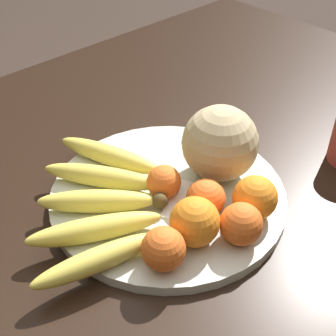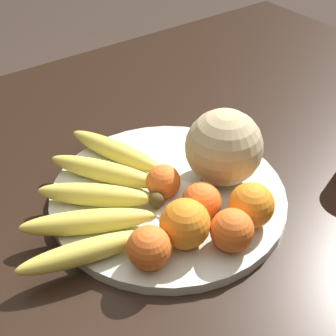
{
  "view_description": "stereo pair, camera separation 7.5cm",
  "coord_description": "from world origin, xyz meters",
  "px_view_note": "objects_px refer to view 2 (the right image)",
  "views": [
    {
      "loc": [
        -0.45,
        -0.44,
        1.3
      ],
      "look_at": [
        -0.05,
        -0.01,
        0.83
      ],
      "focal_mm": 50.0,
      "sensor_mm": 36.0,
      "label": 1
    },
    {
      "loc": [
        -0.39,
        -0.49,
        1.3
      ],
      "look_at": [
        -0.05,
        -0.01,
        0.83
      ],
      "focal_mm": 50.0,
      "sensor_mm": 36.0,
      "label": 2
    }
  ],
  "objects_px": {
    "fruit_bowl": "(168,195)",
    "banana_bunch": "(99,194)",
    "orange_front_left": "(185,224)",
    "kitchen_table": "(184,216)",
    "produce_tag": "(177,200)",
    "orange_back_right": "(251,205)",
    "melon": "(224,147)",
    "orange_back_left": "(149,248)",
    "orange_top_small": "(201,201)",
    "orange_front_right": "(163,181)",
    "orange_mid_center": "(232,230)"
  },
  "relations": [
    {
      "from": "orange_back_left",
      "to": "orange_top_small",
      "type": "height_order",
      "value": "orange_back_left"
    },
    {
      "from": "orange_back_left",
      "to": "orange_front_right",
      "type": "bearing_deg",
      "value": 46.88
    },
    {
      "from": "orange_mid_center",
      "to": "melon",
      "type": "bearing_deg",
      "value": 53.84
    },
    {
      "from": "kitchen_table",
      "to": "orange_back_left",
      "type": "relative_size",
      "value": 24.94
    },
    {
      "from": "orange_back_right",
      "to": "produce_tag",
      "type": "xyz_separation_m",
      "value": [
        -0.06,
        0.1,
        -0.03
      ]
    },
    {
      "from": "banana_bunch",
      "to": "orange_back_left",
      "type": "distance_m",
      "value": 0.15
    },
    {
      "from": "banana_bunch",
      "to": "orange_mid_center",
      "type": "relative_size",
      "value": 5.0
    },
    {
      "from": "orange_front_left",
      "to": "melon",
      "type": "bearing_deg",
      "value": 29.55
    },
    {
      "from": "orange_back_left",
      "to": "orange_back_right",
      "type": "distance_m",
      "value": 0.17
    },
    {
      "from": "fruit_bowl",
      "to": "banana_bunch",
      "type": "xyz_separation_m",
      "value": [
        -0.11,
        0.04,
        0.03
      ]
    },
    {
      "from": "kitchen_table",
      "to": "banana_bunch",
      "type": "distance_m",
      "value": 0.2
    },
    {
      "from": "orange_top_small",
      "to": "produce_tag",
      "type": "height_order",
      "value": "orange_top_small"
    },
    {
      "from": "orange_back_left",
      "to": "orange_top_small",
      "type": "distance_m",
      "value": 0.12
    },
    {
      "from": "kitchen_table",
      "to": "produce_tag",
      "type": "distance_m",
      "value": 0.12
    },
    {
      "from": "fruit_bowl",
      "to": "produce_tag",
      "type": "distance_m",
      "value": 0.03
    },
    {
      "from": "banana_bunch",
      "to": "orange_top_small",
      "type": "xyz_separation_m",
      "value": [
        0.11,
        -0.12,
        0.01
      ]
    },
    {
      "from": "fruit_bowl",
      "to": "banana_bunch",
      "type": "bearing_deg",
      "value": 158.44
    },
    {
      "from": "orange_front_left",
      "to": "orange_front_right",
      "type": "bearing_deg",
      "value": 71.14
    },
    {
      "from": "banana_bunch",
      "to": "produce_tag",
      "type": "bearing_deg",
      "value": -172.08
    },
    {
      "from": "orange_mid_center",
      "to": "orange_top_small",
      "type": "xyz_separation_m",
      "value": [
        0.0,
        0.07,
        -0.0
      ]
    },
    {
      "from": "melon",
      "to": "produce_tag",
      "type": "height_order",
      "value": "melon"
    },
    {
      "from": "fruit_bowl",
      "to": "banana_bunch",
      "type": "height_order",
      "value": "banana_bunch"
    },
    {
      "from": "fruit_bowl",
      "to": "orange_back_left",
      "type": "bearing_deg",
      "value": -135.56
    },
    {
      "from": "orange_top_small",
      "to": "fruit_bowl",
      "type": "bearing_deg",
      "value": 95.17
    },
    {
      "from": "kitchen_table",
      "to": "banana_bunch",
      "type": "xyz_separation_m",
      "value": [
        -0.16,
        0.03,
        0.12
      ]
    },
    {
      "from": "produce_tag",
      "to": "melon",
      "type": "bearing_deg",
      "value": -26.88
    },
    {
      "from": "orange_mid_center",
      "to": "orange_back_left",
      "type": "xyz_separation_m",
      "value": [
        -0.11,
        0.04,
        -0.0
      ]
    },
    {
      "from": "fruit_bowl",
      "to": "orange_front_left",
      "type": "height_order",
      "value": "orange_front_left"
    },
    {
      "from": "orange_mid_center",
      "to": "produce_tag",
      "type": "height_order",
      "value": "orange_mid_center"
    },
    {
      "from": "fruit_bowl",
      "to": "produce_tag",
      "type": "relative_size",
      "value": 3.92
    },
    {
      "from": "banana_bunch",
      "to": "orange_top_small",
      "type": "bearing_deg",
      "value": 175.34
    },
    {
      "from": "melon",
      "to": "orange_back_right",
      "type": "height_order",
      "value": "melon"
    },
    {
      "from": "orange_front_right",
      "to": "orange_mid_center",
      "type": "distance_m",
      "value": 0.15
    },
    {
      "from": "melon",
      "to": "banana_bunch",
      "type": "distance_m",
      "value": 0.22
    },
    {
      "from": "orange_back_right",
      "to": "produce_tag",
      "type": "height_order",
      "value": "orange_back_right"
    },
    {
      "from": "orange_front_left",
      "to": "produce_tag",
      "type": "bearing_deg",
      "value": 60.18
    },
    {
      "from": "orange_front_right",
      "to": "orange_mid_center",
      "type": "bearing_deg",
      "value": -84.44
    },
    {
      "from": "melon",
      "to": "banana_bunch",
      "type": "height_order",
      "value": "melon"
    },
    {
      "from": "banana_bunch",
      "to": "orange_front_right",
      "type": "relative_size",
      "value": 5.67
    },
    {
      "from": "orange_front_right",
      "to": "orange_back_right",
      "type": "relative_size",
      "value": 0.81
    },
    {
      "from": "kitchen_table",
      "to": "orange_front_left",
      "type": "xyz_separation_m",
      "value": [
        -0.1,
        -0.12,
        0.14
      ]
    },
    {
      "from": "orange_front_left",
      "to": "orange_front_right",
      "type": "height_order",
      "value": "orange_front_left"
    },
    {
      "from": "melon",
      "to": "orange_back_right",
      "type": "relative_size",
      "value": 1.85
    },
    {
      "from": "melon",
      "to": "orange_mid_center",
      "type": "distance_m",
      "value": 0.16
    },
    {
      "from": "fruit_bowl",
      "to": "orange_back_right",
      "type": "xyz_separation_m",
      "value": [
        0.06,
        -0.13,
        0.04
      ]
    },
    {
      "from": "banana_bunch",
      "to": "orange_mid_center",
      "type": "xyz_separation_m",
      "value": [
        0.11,
        -0.19,
        0.01
      ]
    },
    {
      "from": "orange_front_right",
      "to": "orange_mid_center",
      "type": "xyz_separation_m",
      "value": [
        0.01,
        -0.15,
        0.0
      ]
    },
    {
      "from": "orange_front_left",
      "to": "orange_back_right",
      "type": "height_order",
      "value": "orange_front_left"
    },
    {
      "from": "banana_bunch",
      "to": "orange_front_right",
      "type": "xyz_separation_m",
      "value": [
        0.09,
        -0.04,
        0.01
      ]
    },
    {
      "from": "melon",
      "to": "produce_tag",
      "type": "distance_m",
      "value": 0.12
    }
  ]
}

